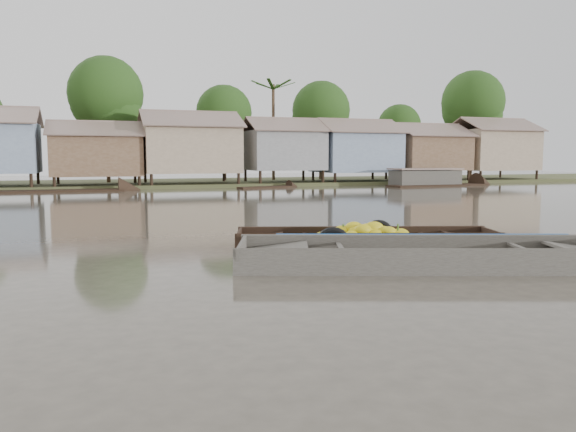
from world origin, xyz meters
name	(u,v)px	position (x,y,z in m)	size (l,w,h in m)	color
ground	(302,259)	(0.00, 0.00, 0.00)	(120.00, 120.00, 0.00)	#453F35
riverbank	(192,144)	(3.03, 31.86, 3.07)	(120.00, 12.47, 10.22)	#384723
banana_boat	(362,240)	(1.84, 0.91, 0.18)	(6.17, 3.17, 0.86)	black
viewer_boat	(434,262)	(2.22, -1.46, 0.06)	(7.88, 4.40, 0.62)	#3D3933
distant_boats	(337,185)	(11.68, 24.41, 0.22)	(48.33, 16.19, 1.38)	black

